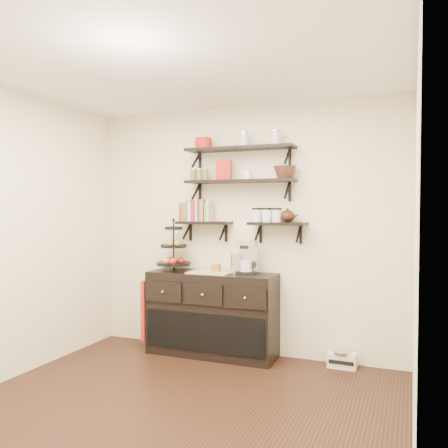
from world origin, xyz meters
TOP-DOWN VIEW (x-y plane):
  - floor at (0.00, 0.00)m, footprint 3.50×3.50m
  - ceiling at (0.00, 0.00)m, footprint 3.50×3.50m
  - back_wall at (0.00, 1.75)m, footprint 3.50×0.02m
  - right_wall at (1.75, 0.00)m, footprint 0.02×3.50m
  - shelf_top at (0.00, 1.62)m, footprint 1.20×0.27m
  - shelf_mid at (0.00, 1.62)m, footprint 1.20×0.27m
  - shelf_low_left at (-0.42, 1.63)m, footprint 0.60×0.25m
  - shelf_low_right at (0.42, 1.63)m, footprint 0.60×0.25m
  - cookbooks at (-0.49, 1.63)m, footprint 0.40×0.15m
  - glass_canisters at (0.30, 1.63)m, footprint 0.32×0.10m
  - sideboard at (-0.28, 1.51)m, footprint 1.40×0.50m
  - fruit_stand at (-0.74, 1.52)m, footprint 0.38×0.38m
  - candle at (-0.23, 1.51)m, footprint 0.08×0.08m
  - coffee_maker at (0.12, 1.54)m, footprint 0.21×0.20m
  - thermal_carafe at (0.00, 1.49)m, footprint 0.11×0.11m
  - apron at (-1.01, 1.41)m, footprint 0.04×0.28m
  - radio at (1.09, 1.61)m, footprint 0.28×0.19m
  - recipe_box at (-0.18, 1.61)m, footprint 0.17×0.09m
  - walnut_bowl at (0.50, 1.61)m, footprint 0.24×0.24m
  - ramekins at (0.09, 1.61)m, footprint 0.09×0.09m
  - teapot at (0.53, 1.63)m, footprint 0.21×0.16m
  - red_pot at (-0.42, 1.61)m, footprint 0.18×0.18m

SIDE VIEW (x-z plane):
  - floor at x=0.00m, z-range 0.00..0.00m
  - radio at x=1.09m, z-range 0.00..0.17m
  - sideboard at x=-0.28m, z-range -0.01..0.91m
  - apron at x=-1.01m, z-range 0.14..0.80m
  - candle at x=-0.23m, z-range 0.92..1.00m
  - thermal_carafe at x=0.00m, z-range 0.90..1.12m
  - coffee_maker at x=0.12m, z-range 0.89..1.25m
  - fruit_stand at x=-0.74m, z-range 0.81..1.37m
  - back_wall at x=0.00m, z-range 0.00..2.70m
  - right_wall at x=1.75m, z-range 0.00..2.70m
  - shelf_low_left at x=-0.42m, z-range 1.31..1.54m
  - shelf_low_right at x=0.42m, z-range 1.31..1.54m
  - glass_canisters at x=0.30m, z-range 1.45..1.58m
  - teapot at x=0.53m, z-range 1.45..1.60m
  - cookbooks at x=-0.49m, z-range 1.44..1.70m
  - shelf_mid at x=0.00m, z-range 1.77..2.00m
  - ramekins at x=0.09m, z-range 1.90..2.00m
  - walnut_bowl at x=0.50m, z-range 1.90..2.03m
  - recipe_box at x=-0.18m, z-range 1.90..2.12m
  - shelf_top at x=0.00m, z-range 2.12..2.35m
  - red_pot at x=-0.42m, z-range 2.25..2.37m
  - ceiling at x=0.00m, z-range 2.69..2.71m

